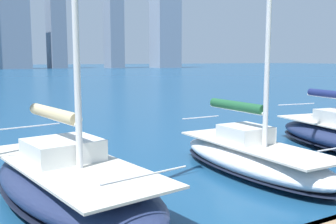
# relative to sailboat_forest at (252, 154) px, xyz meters

# --- Properties ---
(sailboat_forest) EXTENTS (2.29, 6.86, 10.97)m
(sailboat_forest) POSITION_rel_sailboat_forest_xyz_m (0.00, 0.00, 0.00)
(sailboat_forest) COLOR white
(sailboat_forest) RESTS_ON ground
(sailboat_tan) EXTENTS (4.02, 7.74, 9.80)m
(sailboat_tan) POSITION_rel_sailboat_forest_xyz_m (6.03, -0.12, 0.01)
(sailboat_tan) COLOR navy
(sailboat_tan) RESTS_ON ground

